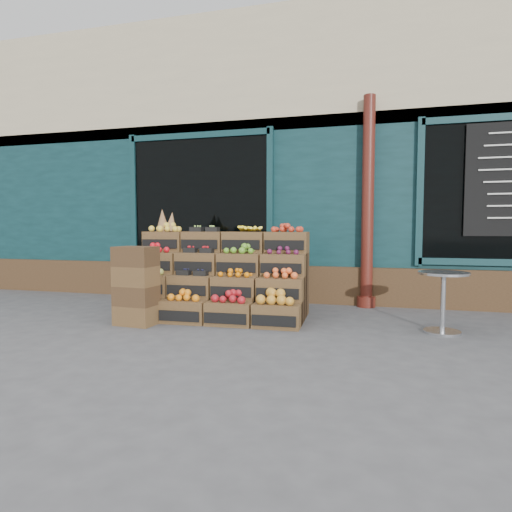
# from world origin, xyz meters

# --- Properties ---
(ground) EXTENTS (60.00, 60.00, 0.00)m
(ground) POSITION_xyz_m (0.00, 0.00, 0.00)
(ground) COLOR #49494B
(ground) RESTS_ON ground
(shop_facade) EXTENTS (12.00, 6.24, 4.80)m
(shop_facade) POSITION_xyz_m (0.00, 5.11, 2.40)
(shop_facade) COLOR #0F2F33
(shop_facade) RESTS_ON ground
(crate_display) EXTENTS (2.43, 1.24, 1.50)m
(crate_display) POSITION_xyz_m (-0.77, 0.85, 0.46)
(crate_display) COLOR brown
(crate_display) RESTS_ON ground
(spare_crates) EXTENTS (0.52, 0.38, 0.99)m
(spare_crates) POSITION_xyz_m (-1.59, 0.05, 0.49)
(spare_crates) COLOR brown
(spare_crates) RESTS_ON ground
(bistro_table) EXTENTS (0.57, 0.57, 0.71)m
(bistro_table) POSITION_xyz_m (2.07, 0.59, 0.44)
(bistro_table) COLOR #B6B9BD
(bistro_table) RESTS_ON ground
(shopkeeper) EXTENTS (0.82, 0.68, 1.91)m
(shopkeeper) POSITION_xyz_m (-1.63, 2.82, 0.96)
(shopkeeper) COLOR #19592C
(shopkeeper) RESTS_ON ground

